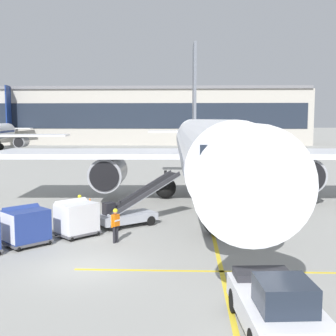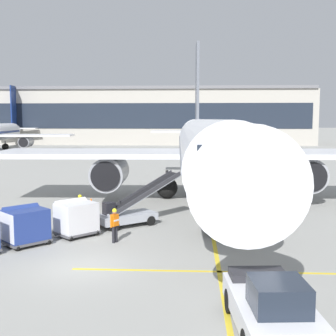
{
  "view_description": "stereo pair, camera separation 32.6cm",
  "coord_description": "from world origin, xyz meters",
  "px_view_note": "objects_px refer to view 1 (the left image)",
  "views": [
    {
      "loc": [
        4.23,
        -17.73,
        6.17
      ],
      "look_at": [
        3.19,
        7.39,
        3.38
      ],
      "focal_mm": 47.36,
      "sensor_mm": 36.0,
      "label": 1
    },
    {
      "loc": [
        4.55,
        -17.72,
        6.17
      ],
      "look_at": [
        3.19,
        7.39,
        3.38
      ],
      "focal_mm": 47.36,
      "sensor_mm": 36.0,
      "label": 2
    }
  ],
  "objects_px": {
    "parked_airplane": "(205,147)",
    "ground_crew_by_carts": "(80,207)",
    "belt_loader": "(130,211)",
    "baggage_cart_lead": "(76,218)",
    "pushback_tug": "(277,305)",
    "baggage_cart_second": "(26,225)",
    "ground_crew_by_loader": "(115,223)",
    "safety_cone_engine_keepout": "(90,203)"
  },
  "relations": [
    {
      "from": "baggage_cart_second",
      "to": "ground_crew_by_loader",
      "type": "xyz_separation_m",
      "value": [
        4.31,
        0.62,
        -0.0
      ]
    },
    {
      "from": "parked_airplane",
      "to": "ground_crew_by_carts",
      "type": "distance_m",
      "value": 11.41
    },
    {
      "from": "pushback_tug",
      "to": "ground_crew_by_loader",
      "type": "bearing_deg",
      "value": 123.82
    },
    {
      "from": "safety_cone_engine_keepout",
      "to": "ground_crew_by_carts",
      "type": "bearing_deg",
      "value": -85.23
    },
    {
      "from": "baggage_cart_lead",
      "to": "baggage_cart_second",
      "type": "height_order",
      "value": "same"
    },
    {
      "from": "parked_airplane",
      "to": "pushback_tug",
      "type": "xyz_separation_m",
      "value": [
        1.24,
        -20.98,
        -3.22
      ]
    },
    {
      "from": "ground_crew_by_loader",
      "to": "baggage_cart_lead",
      "type": "bearing_deg",
      "value": 152.6
    },
    {
      "from": "parked_airplane",
      "to": "ground_crew_by_loader",
      "type": "xyz_separation_m",
      "value": [
        -4.9,
        -11.82,
        -3.04
      ]
    },
    {
      "from": "belt_loader",
      "to": "baggage_cart_second",
      "type": "height_order",
      "value": "belt_loader"
    },
    {
      "from": "belt_loader",
      "to": "ground_crew_by_loader",
      "type": "relative_size",
      "value": 2.84
    },
    {
      "from": "parked_airplane",
      "to": "belt_loader",
      "type": "relative_size",
      "value": 8.44
    },
    {
      "from": "baggage_cart_second",
      "to": "ground_crew_by_carts",
      "type": "xyz_separation_m",
      "value": [
        1.57,
        4.52,
        -0.0
      ]
    },
    {
      "from": "belt_loader",
      "to": "baggage_cart_lead",
      "type": "xyz_separation_m",
      "value": [
        -2.54,
        -2.52,
        0.14
      ]
    },
    {
      "from": "baggage_cart_lead",
      "to": "pushback_tug",
      "type": "relative_size",
      "value": 0.56
    },
    {
      "from": "parked_airplane",
      "to": "ground_crew_by_loader",
      "type": "relative_size",
      "value": 23.95
    },
    {
      "from": "baggage_cart_lead",
      "to": "pushback_tug",
      "type": "bearing_deg",
      "value": -50.86
    },
    {
      "from": "parked_airplane",
      "to": "safety_cone_engine_keepout",
      "type": "xyz_separation_m",
      "value": [
        -8.01,
        -3.53,
        -3.67
      ]
    },
    {
      "from": "baggage_cart_second",
      "to": "parked_airplane",
      "type": "bearing_deg",
      "value": 53.49
    },
    {
      "from": "baggage_cart_lead",
      "to": "ground_crew_by_loader",
      "type": "height_order",
      "value": "baggage_cart_lead"
    },
    {
      "from": "parked_airplane",
      "to": "pushback_tug",
      "type": "distance_m",
      "value": 21.26
    },
    {
      "from": "belt_loader",
      "to": "baggage_cart_second",
      "type": "distance_m",
      "value": 6.29
    },
    {
      "from": "baggage_cart_lead",
      "to": "ground_crew_by_loader",
      "type": "xyz_separation_m",
      "value": [
        2.28,
        -1.18,
        -0.0
      ]
    },
    {
      "from": "parked_airplane",
      "to": "baggage_cart_lead",
      "type": "height_order",
      "value": "parked_airplane"
    },
    {
      "from": "baggage_cart_lead",
      "to": "pushback_tug",
      "type": "height_order",
      "value": "baggage_cart_lead"
    },
    {
      "from": "belt_loader",
      "to": "pushback_tug",
      "type": "xyz_separation_m",
      "value": [
        5.88,
        -12.86,
        -0.04
      ]
    },
    {
      "from": "parked_airplane",
      "to": "ground_crew_by_carts",
      "type": "xyz_separation_m",
      "value": [
        -7.64,
        -7.91,
        -3.04
      ]
    },
    {
      "from": "pushback_tug",
      "to": "ground_crew_by_loader",
      "type": "xyz_separation_m",
      "value": [
        -6.13,
        9.16,
        0.17
      ]
    },
    {
      "from": "baggage_cart_lead",
      "to": "pushback_tug",
      "type": "distance_m",
      "value": 13.33
    },
    {
      "from": "parked_airplane",
      "to": "baggage_cart_second",
      "type": "xyz_separation_m",
      "value": [
        -9.21,
        -12.44,
        -3.04
      ]
    },
    {
      "from": "ground_crew_by_loader",
      "to": "safety_cone_engine_keepout",
      "type": "distance_m",
      "value": 8.88
    },
    {
      "from": "ground_crew_by_loader",
      "to": "ground_crew_by_carts",
      "type": "bearing_deg",
      "value": 125.04
    },
    {
      "from": "belt_loader",
      "to": "safety_cone_engine_keepout",
      "type": "xyz_separation_m",
      "value": [
        -3.36,
        4.59,
        -0.49
      ]
    },
    {
      "from": "ground_crew_by_carts",
      "to": "ground_crew_by_loader",
      "type": "bearing_deg",
      "value": -54.96
    },
    {
      "from": "parked_airplane",
      "to": "belt_loader",
      "type": "distance_m",
      "value": 9.88
    },
    {
      "from": "pushback_tug",
      "to": "safety_cone_engine_keepout",
      "type": "bearing_deg",
      "value": 117.91
    },
    {
      "from": "baggage_cart_lead",
      "to": "ground_crew_by_loader",
      "type": "relative_size",
      "value": 1.46
    },
    {
      "from": "parked_airplane",
      "to": "pushback_tug",
      "type": "bearing_deg",
      "value": -86.63
    },
    {
      "from": "ground_crew_by_carts",
      "to": "safety_cone_engine_keepout",
      "type": "xyz_separation_m",
      "value": [
        -0.37,
        4.38,
        -0.62
      ]
    },
    {
      "from": "baggage_cart_lead",
      "to": "pushback_tug",
      "type": "xyz_separation_m",
      "value": [
        8.41,
        -10.34,
        -0.17
      ]
    },
    {
      "from": "ground_crew_by_carts",
      "to": "parked_airplane",
      "type": "bearing_deg",
      "value": 46.02
    },
    {
      "from": "belt_loader",
      "to": "ground_crew_by_loader",
      "type": "xyz_separation_m",
      "value": [
        -0.26,
        -3.7,
        0.14
      ]
    },
    {
      "from": "baggage_cart_lead",
      "to": "safety_cone_engine_keepout",
      "type": "height_order",
      "value": "baggage_cart_lead"
    }
  ]
}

